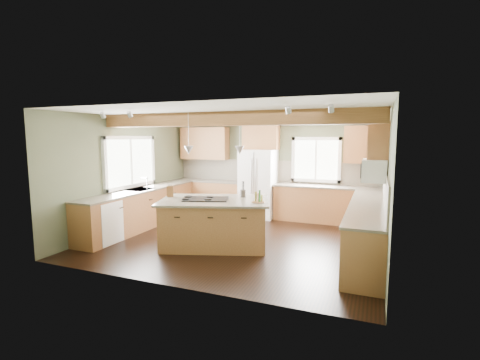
% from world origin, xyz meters
% --- Properties ---
extents(floor, '(5.60, 5.60, 0.00)m').
position_xyz_m(floor, '(0.00, 0.00, 0.00)').
color(floor, black).
rests_on(floor, ground).
extents(ceiling, '(5.60, 5.60, 0.00)m').
position_xyz_m(ceiling, '(0.00, 0.00, 2.60)').
color(ceiling, silver).
rests_on(ceiling, wall_back).
extents(wall_back, '(5.60, 0.00, 5.60)m').
position_xyz_m(wall_back, '(0.00, 2.50, 1.30)').
color(wall_back, '#4C533B').
rests_on(wall_back, ground).
extents(wall_left, '(0.00, 5.00, 5.00)m').
position_xyz_m(wall_left, '(-2.80, 0.00, 1.30)').
color(wall_left, '#4C533B').
rests_on(wall_left, ground).
extents(wall_right, '(0.00, 5.00, 5.00)m').
position_xyz_m(wall_right, '(2.80, 0.00, 1.30)').
color(wall_right, '#4C533B').
rests_on(wall_right, ground).
extents(ceiling_beam, '(5.55, 0.26, 0.26)m').
position_xyz_m(ceiling_beam, '(0.00, -0.54, 2.47)').
color(ceiling_beam, '#553318').
rests_on(ceiling_beam, ceiling).
extents(soffit_trim, '(5.55, 0.20, 0.10)m').
position_xyz_m(soffit_trim, '(0.00, 2.40, 2.54)').
color(soffit_trim, '#553318').
rests_on(soffit_trim, ceiling).
extents(backsplash_back, '(5.58, 0.03, 0.58)m').
position_xyz_m(backsplash_back, '(0.00, 2.48, 1.21)').
color(backsplash_back, brown).
rests_on(backsplash_back, wall_back).
extents(backsplash_right, '(0.03, 3.70, 0.58)m').
position_xyz_m(backsplash_right, '(2.78, 0.05, 1.21)').
color(backsplash_right, brown).
rests_on(backsplash_right, wall_right).
extents(base_cab_back_left, '(2.02, 0.60, 0.88)m').
position_xyz_m(base_cab_back_left, '(-1.79, 2.20, 0.44)').
color(base_cab_back_left, brown).
rests_on(base_cab_back_left, floor).
extents(counter_back_left, '(2.06, 0.64, 0.04)m').
position_xyz_m(counter_back_left, '(-1.79, 2.20, 0.90)').
color(counter_back_left, '#463F33').
rests_on(counter_back_left, base_cab_back_left).
extents(base_cab_back_right, '(2.62, 0.60, 0.88)m').
position_xyz_m(base_cab_back_right, '(1.49, 2.20, 0.44)').
color(base_cab_back_right, brown).
rests_on(base_cab_back_right, floor).
extents(counter_back_right, '(2.66, 0.64, 0.04)m').
position_xyz_m(counter_back_right, '(1.49, 2.20, 0.90)').
color(counter_back_right, '#463F33').
rests_on(counter_back_right, base_cab_back_right).
extents(base_cab_left, '(0.60, 3.70, 0.88)m').
position_xyz_m(base_cab_left, '(-2.50, 0.05, 0.44)').
color(base_cab_left, brown).
rests_on(base_cab_left, floor).
extents(counter_left, '(0.64, 3.74, 0.04)m').
position_xyz_m(counter_left, '(-2.50, 0.05, 0.90)').
color(counter_left, '#463F33').
rests_on(counter_left, base_cab_left).
extents(base_cab_right, '(0.60, 3.70, 0.88)m').
position_xyz_m(base_cab_right, '(2.50, 0.05, 0.44)').
color(base_cab_right, brown).
rests_on(base_cab_right, floor).
extents(counter_right, '(0.64, 3.74, 0.04)m').
position_xyz_m(counter_right, '(2.50, 0.05, 0.90)').
color(counter_right, '#463F33').
rests_on(counter_right, base_cab_right).
extents(upper_cab_back_left, '(1.40, 0.35, 0.90)m').
position_xyz_m(upper_cab_back_left, '(-1.99, 2.33, 1.95)').
color(upper_cab_back_left, brown).
rests_on(upper_cab_back_left, wall_back).
extents(upper_cab_over_fridge, '(0.96, 0.35, 0.70)m').
position_xyz_m(upper_cab_over_fridge, '(-0.30, 2.33, 2.15)').
color(upper_cab_over_fridge, brown).
rests_on(upper_cab_over_fridge, wall_back).
extents(upper_cab_right, '(0.35, 2.20, 0.90)m').
position_xyz_m(upper_cab_right, '(2.62, 0.90, 1.95)').
color(upper_cab_right, brown).
rests_on(upper_cab_right, wall_right).
extents(upper_cab_back_corner, '(0.90, 0.35, 0.90)m').
position_xyz_m(upper_cab_back_corner, '(2.30, 2.33, 1.95)').
color(upper_cab_back_corner, brown).
rests_on(upper_cab_back_corner, wall_back).
extents(window_left, '(0.04, 1.60, 1.05)m').
position_xyz_m(window_left, '(-2.78, 0.05, 1.55)').
color(window_left, white).
rests_on(window_left, wall_left).
extents(window_back, '(1.10, 0.04, 1.00)m').
position_xyz_m(window_back, '(1.15, 2.48, 1.55)').
color(window_back, white).
rests_on(window_back, wall_back).
extents(sink, '(0.50, 0.65, 0.03)m').
position_xyz_m(sink, '(-2.50, 0.05, 0.91)').
color(sink, '#262628').
rests_on(sink, counter_left).
extents(faucet, '(0.02, 0.02, 0.28)m').
position_xyz_m(faucet, '(-2.32, 0.05, 1.05)').
color(faucet, '#B2B2B7').
rests_on(faucet, sink).
extents(dishwasher, '(0.60, 0.60, 0.84)m').
position_xyz_m(dishwasher, '(-2.49, -1.25, 0.43)').
color(dishwasher, white).
rests_on(dishwasher, floor).
extents(oven, '(0.60, 0.72, 0.84)m').
position_xyz_m(oven, '(2.49, -1.25, 0.43)').
color(oven, white).
rests_on(oven, floor).
extents(microwave, '(0.40, 0.70, 0.38)m').
position_xyz_m(microwave, '(2.58, -0.05, 1.55)').
color(microwave, white).
rests_on(microwave, wall_right).
extents(pendant_left, '(0.18, 0.18, 0.16)m').
position_xyz_m(pendant_left, '(-0.77, -0.70, 1.88)').
color(pendant_left, '#B2B2B7').
rests_on(pendant_left, ceiling).
extents(pendant_right, '(0.18, 0.18, 0.16)m').
position_xyz_m(pendant_right, '(0.16, -0.38, 1.88)').
color(pendant_right, '#B2B2B7').
rests_on(pendant_right, ceiling).
extents(refrigerator, '(0.90, 0.74, 1.80)m').
position_xyz_m(refrigerator, '(-0.30, 2.12, 0.90)').
color(refrigerator, white).
rests_on(refrigerator, floor).
extents(island, '(2.24, 1.76, 0.88)m').
position_xyz_m(island, '(-0.30, -0.54, 0.44)').
color(island, brown).
rests_on(island, floor).
extents(island_top, '(2.41, 1.93, 0.04)m').
position_xyz_m(island_top, '(-0.30, -0.54, 0.90)').
color(island_top, '#463F33').
rests_on(island_top, island).
extents(cooktop, '(0.99, 0.81, 0.02)m').
position_xyz_m(cooktop, '(-0.46, -0.59, 0.93)').
color(cooktop, black).
rests_on(cooktop, island_top).
extents(knife_block, '(0.17, 0.15, 0.22)m').
position_xyz_m(knife_block, '(-1.29, -0.58, 1.03)').
color(knife_block, brown).
rests_on(knife_block, island_top).
extents(utensil_crock, '(0.12, 0.12, 0.15)m').
position_xyz_m(utensil_crock, '(0.12, -0.08, 0.99)').
color(utensil_crock, '#3B362F').
rests_on(utensil_crock, island_top).
extents(bottle_tray, '(0.26, 0.26, 0.22)m').
position_xyz_m(bottle_tray, '(0.58, -0.51, 1.03)').
color(bottle_tray, brown).
rests_on(bottle_tray, island_top).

